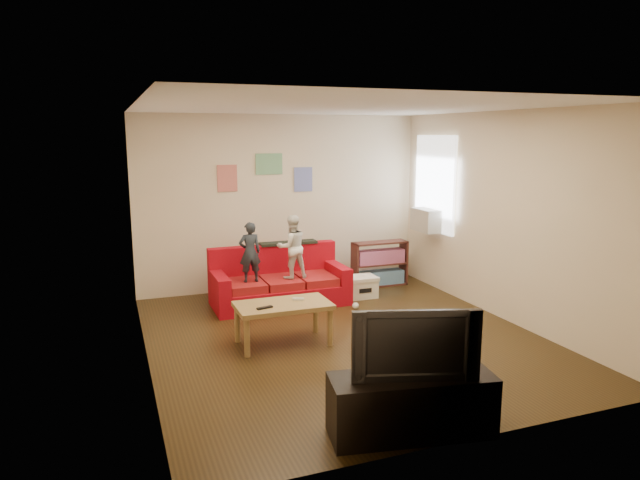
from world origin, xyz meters
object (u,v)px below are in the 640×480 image
object	(u,v)px
child_b	(292,247)
tv_stand	(411,405)
television	(414,342)
coffee_table	(283,309)
file_box	(361,287)
child_a	(250,252)
sofa	(279,284)
bookshelf	(379,266)

from	to	relation	value
child_b	tv_stand	world-z (taller)	child_b
tv_stand	television	world-z (taller)	television
coffee_table	television	distance (m)	2.37
child_b	coffee_table	xyz separation A→B (m)	(-0.56, -1.41, -0.43)
file_box	coffee_table	bearing A→B (deg)	-138.81
child_b	child_a	bearing A→B (deg)	-4.30
coffee_table	child_b	bearing A→B (deg)	68.33
sofa	coffee_table	world-z (taller)	sofa
child_b	tv_stand	size ratio (longest dim) A/B	0.67
sofa	tv_stand	distance (m)	3.88
child_b	bookshelf	distance (m)	1.80
sofa	child_a	world-z (taller)	child_a
child_a	child_b	bearing A→B (deg)	180.00
tv_stand	file_box	bearing A→B (deg)	81.56
bookshelf	tv_stand	xyz separation A→B (m)	(-1.82, -4.24, -0.07)
bookshelf	coffee_table	bearing A→B (deg)	-138.62
child_b	television	world-z (taller)	child_b
tv_stand	sofa	bearing A→B (deg)	99.73
sofa	child_a	bearing A→B (deg)	-159.94
sofa	bookshelf	size ratio (longest dim) A/B	2.12
child_b	tv_stand	xyz separation A→B (m)	(-0.18, -3.71, -0.60)
file_box	child_b	bearing A→B (deg)	-178.44
file_box	tv_stand	world-z (taller)	tv_stand
coffee_table	file_box	xyz separation A→B (m)	(1.64, 1.44, -0.26)
file_box	television	xyz separation A→B (m)	(-1.26, -3.74, 0.63)
sofa	tv_stand	size ratio (longest dim) A/B	1.43
child_a	file_box	xyz separation A→B (m)	(1.68, 0.03, -0.65)
sofa	television	world-z (taller)	television
coffee_table	bookshelf	size ratio (longest dim) A/B	1.21
child_b	television	xyz separation A→B (m)	(-0.18, -3.71, -0.06)
sofa	bookshelf	bearing A→B (deg)	11.53
sofa	television	size ratio (longest dim) A/B	1.89
bookshelf	child_b	bearing A→B (deg)	-162.09
television	child_b	bearing A→B (deg)	104.75
television	sofa	bearing A→B (deg)	107.06
tv_stand	child_a	bearing A→B (deg)	106.65
file_box	sofa	bearing A→B (deg)	173.71
child_a	tv_stand	bearing A→B (deg)	96.45
child_b	file_box	bearing A→B (deg)	177.26
bookshelf	tv_stand	distance (m)	4.62
child_a	tv_stand	xyz separation A→B (m)	(0.42, -3.71, -0.57)
sofa	file_box	world-z (taller)	sofa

